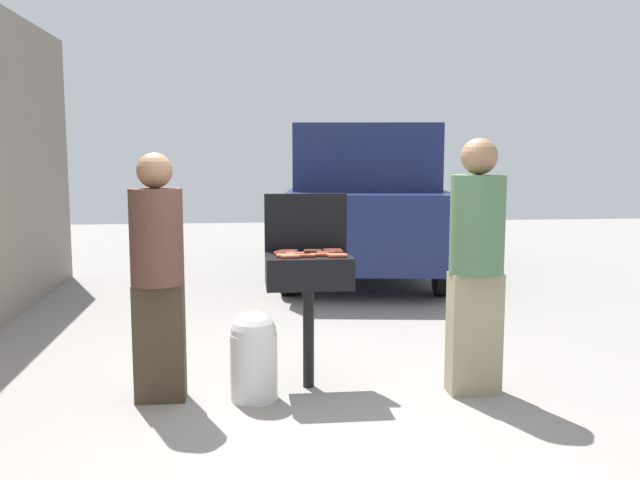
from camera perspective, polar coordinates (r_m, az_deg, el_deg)
The scene contains 22 objects.
ground_plane at distance 4.75m, azimuth -3.03°, elevation -13.37°, with size 24.00×24.00×0.00m, color gray.
bbq_grill at distance 4.83m, azimuth -0.98°, elevation -2.98°, with size 0.60×0.44×0.96m.
grill_lid_open at distance 5.00m, azimuth -1.21°, elevation 1.49°, with size 0.60×0.05×0.42m, color black.
hot_dog_0 at distance 4.92m, azimuth -0.61°, elevation -0.91°, with size 0.03×0.03×0.13m, color #B74C33.
hot_dog_1 at distance 4.74m, azimuth -0.06°, elevation -1.23°, with size 0.03×0.03×0.13m, color #B74C33.
hot_dog_2 at distance 4.87m, azimuth 1.16°, elevation -0.99°, with size 0.03×0.03×0.13m, color #B74C33.
hot_dog_3 at distance 4.69m, azimuth 1.50°, elevation -1.33°, with size 0.03×0.03×0.13m, color #C6593D.
hot_dog_4 at distance 4.91m, azimuth -2.64°, elevation -0.93°, with size 0.03×0.03×0.13m, color #B74C33.
hot_dog_5 at distance 4.81m, azimuth -3.07°, elevation -1.11°, with size 0.03×0.03×0.13m, color #AD4228.
hot_dog_6 at distance 4.70m, azimuth -1.19°, elevation -1.31°, with size 0.03×0.03×0.13m, color #AD4228.
hot_dog_7 at distance 4.83m, azimuth 0.48°, elevation -1.07°, with size 0.03×0.03×0.13m, color #B74C33.
hot_dog_8 at distance 4.78m, azimuth -2.10°, elevation -1.15°, with size 0.03×0.03×0.13m, color #B74C33.
hot_dog_9 at distance 4.86m, azimuth -2.89°, elevation -1.02°, with size 0.03×0.03×0.13m, color #C6593D.
hot_dog_10 at distance 4.72m, azimuth 1.31°, elevation -1.27°, with size 0.03×0.03×0.13m, color #B74C33.
hot_dog_11 at distance 4.96m, azimuth 1.02°, elevation -0.86°, with size 0.03×0.03×0.13m, color #C6593D.
hot_dog_12 at distance 4.69m, azimuth -2.87°, elevation -1.33°, with size 0.03×0.03×0.13m, color #C6593D.
hot_dog_13 at distance 4.66m, azimuth -2.49°, elevation -1.39°, with size 0.03×0.03×0.13m, color #C6593D.
hot_dog_14 at distance 4.71m, azimuth -2.82°, elevation -1.28°, with size 0.03×0.03×0.13m, color #B74C33.
propane_tank at distance 4.72m, azimuth -5.55°, elevation -9.40°, with size 0.32×0.32×0.62m.
person_left at distance 4.68m, azimuth -13.39°, elevation -2.31°, with size 0.35×0.35×1.68m.
person_right at distance 4.81m, azimuth 12.90°, elevation -1.40°, with size 0.37×0.37×1.77m.
parked_minivan at distance 9.47m, azimuth 3.63°, elevation 3.35°, with size 2.51×4.62×2.02m.
Camera 1 is at (-0.23, -4.43, 1.67)m, focal length 38.39 mm.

